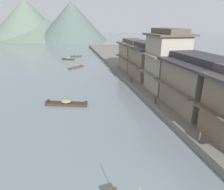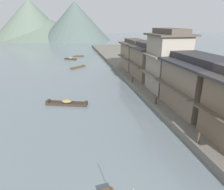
# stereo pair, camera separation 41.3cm
# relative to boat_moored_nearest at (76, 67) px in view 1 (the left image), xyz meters

# --- Properties ---
(riverbank_right) EXTENTS (18.00, 110.00, 0.80)m
(riverbank_right) POSITION_rel_boat_moored_nearest_xyz_m (16.98, -11.67, 0.28)
(riverbank_right) COLOR #6B665B
(riverbank_right) RESTS_ON ground
(boat_moored_nearest) EXTENTS (3.83, 3.54, 0.35)m
(boat_moored_nearest) POSITION_rel_boat_moored_nearest_xyz_m (0.00, 0.00, 0.00)
(boat_moored_nearest) COLOR brown
(boat_moored_nearest) RESTS_ON ground
(boat_moored_second) EXTENTS (3.48, 1.07, 0.72)m
(boat_moored_second) POSITION_rel_boat_moored_nearest_xyz_m (0.90, 16.64, 0.15)
(boat_moored_second) COLOR #423328
(boat_moored_second) RESTS_ON ground
(boat_moored_third) EXTENTS (3.62, 2.90, 0.72)m
(boat_moored_third) POSITION_rel_boat_moored_nearest_xyz_m (-1.66, 12.03, 0.15)
(boat_moored_third) COLOR #33281E
(boat_moored_third) RESTS_ON ground
(boat_moored_far) EXTENTS (5.52, 2.73, 0.81)m
(boat_moored_far) POSITION_rel_boat_moored_nearest_xyz_m (-2.51, -23.02, 0.15)
(boat_moored_far) COLOR #33281E
(boat_moored_far) RESTS_ON ground
(house_waterfront_second) EXTENTS (7.05, 8.31, 6.14)m
(house_waterfront_second) POSITION_rel_boat_moored_nearest_xyz_m (12.47, -28.90, 3.67)
(house_waterfront_second) COLOR #7F705B
(house_waterfront_second) RESTS_ON riverbank_right
(house_waterfront_tall) EXTENTS (5.62, 6.10, 8.74)m
(house_waterfront_tall) POSITION_rel_boat_moored_nearest_xyz_m (11.76, -22.18, 4.99)
(house_waterfront_tall) COLOR gray
(house_waterfront_tall) RESTS_ON riverbank_right
(house_waterfront_narrow) EXTENTS (7.05, 8.20, 6.14)m
(house_waterfront_narrow) POSITION_rel_boat_moored_nearest_xyz_m (12.47, -14.45, 3.67)
(house_waterfront_narrow) COLOR #7F705B
(house_waterfront_narrow) RESTS_ON riverbank_right
(house_waterfront_far) EXTENTS (6.03, 7.55, 6.14)m
(house_waterfront_far) POSITION_rel_boat_moored_nearest_xyz_m (11.96, -6.99, 3.68)
(house_waterfront_far) COLOR gray
(house_waterfront_far) RESTS_ON riverbank_right
(mooring_post_dock_near) EXTENTS (0.20, 0.20, 0.94)m
(mooring_post_dock_near) POSITION_rel_boat_moored_nearest_xyz_m (8.33, -35.64, 1.15)
(mooring_post_dock_near) COLOR #473828
(mooring_post_dock_near) RESTS_ON riverbank_right
(mooring_post_dock_mid) EXTENTS (0.20, 0.20, 0.82)m
(mooring_post_dock_mid) POSITION_rel_boat_moored_nearest_xyz_m (8.33, -26.88, 1.09)
(mooring_post_dock_mid) COLOR #473828
(mooring_post_dock_mid) RESTS_ON riverbank_right
(mooring_post_dock_far) EXTENTS (0.20, 0.20, 0.97)m
(mooring_post_dock_far) POSITION_rel_boat_moored_nearest_xyz_m (8.33, -17.11, 1.17)
(mooring_post_dock_far) COLOR #473828
(mooring_post_dock_far) RESTS_ON riverbank_right
(hill_far_west) EXTENTS (55.91, 55.91, 14.41)m
(hill_far_west) POSITION_rel_boat_moored_nearest_xyz_m (-17.37, 93.36, 7.09)
(hill_far_west) COLOR #5B6B5B
(hill_far_west) RESTS_ON ground
(hill_far_centre) EXTENTS (41.09, 41.09, 21.68)m
(hill_far_centre) POSITION_rel_boat_moored_nearest_xyz_m (2.54, 80.18, 10.72)
(hill_far_centre) COLOR #4C5B56
(hill_far_centre) RESTS_ON ground
(hill_far_east) EXTENTS (47.16, 47.16, 23.91)m
(hill_far_east) POSITION_rel_boat_moored_nearest_xyz_m (-24.69, 94.39, 11.83)
(hill_far_east) COLOR #5B6B5B
(hill_far_east) RESTS_ON ground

